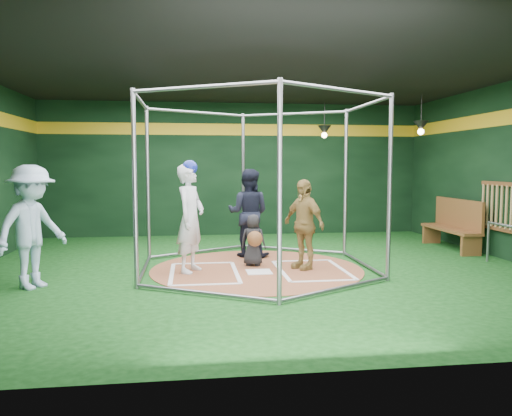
{
  "coord_description": "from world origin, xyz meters",
  "views": [
    {
      "loc": [
        -1.16,
        -8.76,
        1.88
      ],
      "look_at": [
        0.0,
        0.1,
        1.1
      ],
      "focal_mm": 35.0,
      "sensor_mm": 36.0,
      "label": 1
    }
  ],
  "objects": [
    {
      "name": "home_plate",
      "position": [
        0.0,
        -0.3,
        0.02
      ],
      "size": [
        0.43,
        0.43,
        0.01
      ],
      "primitive_type": "cube",
      "color": "white",
      "rests_on": "clay_disc"
    },
    {
      "name": "steel_railing",
      "position": [
        4.55,
        -0.29,
        0.53
      ],
      "size": [
        0.05,
        0.92,
        0.79
      ],
      "color": "gray",
      "rests_on": "ground"
    },
    {
      "name": "batter_box_right",
      "position": [
        0.95,
        -0.25,
        0.02
      ],
      "size": [
        1.17,
        1.77,
        0.01
      ],
      "color": "white",
      "rests_on": "clay_disc"
    },
    {
      "name": "pendant_lamp_far",
      "position": [
        4.0,
        2.0,
        2.74
      ],
      "size": [
        0.34,
        0.34,
        0.9
      ],
      "color": "black",
      "rests_on": "room_shell"
    },
    {
      "name": "clay_disc",
      "position": [
        0.0,
        0.0,
        0.01
      ],
      "size": [
        3.8,
        3.8,
        0.01
      ],
      "primitive_type": "cylinder",
      "color": "brown",
      "rests_on": "ground"
    },
    {
      "name": "batter_box_left",
      "position": [
        -0.95,
        -0.25,
        0.02
      ],
      "size": [
        1.17,
        1.77,
        0.01
      ],
      "color": "white",
      "rests_on": "clay_disc"
    },
    {
      "name": "room_shell",
      "position": [
        0.0,
        0.01,
        1.75
      ],
      "size": [
        10.1,
        9.1,
        3.53
      ],
      "color": "#0C380F",
      "rests_on": "ground"
    },
    {
      "name": "dugout_bench",
      "position": [
        4.64,
        1.57,
        0.57
      ],
      "size": [
        0.45,
        1.92,
        1.12
      ],
      "color": "brown",
      "rests_on": "ground"
    },
    {
      "name": "visitor_leopard",
      "position": [
        0.84,
        -0.08,
        0.82
      ],
      "size": [
        0.83,
        1.01,
        1.61
      ],
      "primitive_type": "imported",
      "rotation": [
        0.0,
        0.0,
        -1.02
      ],
      "color": "tan",
      "rests_on": "clay_disc"
    },
    {
      "name": "pendant_lamp_near",
      "position": [
        2.2,
        3.6,
        2.74
      ],
      "size": [
        0.34,
        0.34,
        0.9
      ],
      "color": "black",
      "rests_on": "room_shell"
    },
    {
      "name": "catcher_figure",
      "position": [
        -0.03,
        0.26,
        0.5
      ],
      "size": [
        0.54,
        0.61,
        0.95
      ],
      "color": "black",
      "rests_on": "clay_disc"
    },
    {
      "name": "bystander_blue",
      "position": [
        -3.55,
        -0.9,
        0.94
      ],
      "size": [
        1.25,
        1.4,
        1.88
      ],
      "primitive_type": "imported",
      "rotation": [
        0.0,
        0.0,
        1.0
      ],
      "color": "#B0CCE8",
      "rests_on": "ground"
    },
    {
      "name": "bat_rack",
      "position": [
        4.93,
        0.4,
        1.05
      ],
      "size": [
        0.07,
        1.25,
        0.98
      ],
      "color": "brown",
      "rests_on": "room_shell"
    },
    {
      "name": "umpire",
      "position": [
        -0.01,
        1.23,
        0.9
      ],
      "size": [
        1.03,
        0.91,
        1.78
      ],
      "primitive_type": "imported",
      "rotation": [
        0.0,
        0.0,
        2.82
      ],
      "color": "black",
      "rests_on": "clay_disc"
    },
    {
      "name": "batting_cage",
      "position": [
        -0.0,
        -0.0,
        1.5
      ],
      "size": [
        4.05,
        4.67,
        3.0
      ],
      "color": "gray",
      "rests_on": "ground"
    },
    {
      "name": "batter_figure",
      "position": [
        -1.17,
        -0.09,
        0.98
      ],
      "size": [
        0.7,
        0.81,
        1.95
      ],
      "color": "silver",
      "rests_on": "clay_disc"
    }
  ]
}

